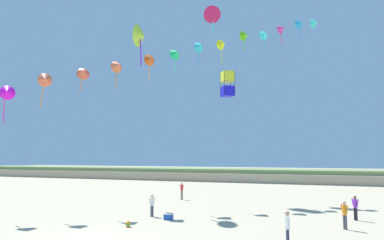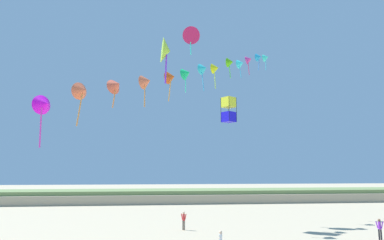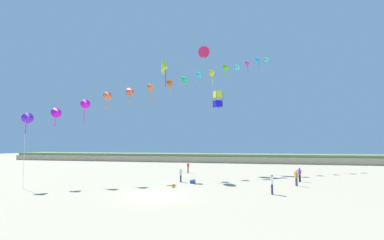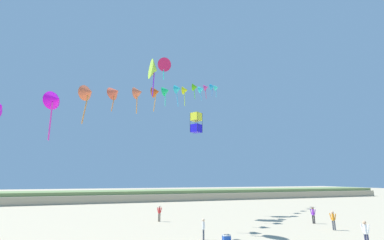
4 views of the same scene
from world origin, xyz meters
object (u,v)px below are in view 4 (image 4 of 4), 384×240
at_px(person_near_right, 366,232).
at_px(person_far_right, 313,214).
at_px(beach_cooler, 226,238).
at_px(person_mid_center, 333,219).
at_px(large_kite_high_solo, 164,65).
at_px(person_near_left, 159,212).
at_px(large_kite_low_lead, 154,70).
at_px(person_far_left, 203,228).
at_px(large_kite_mid_trail, 196,123).

bearing_deg(person_near_right, person_far_right, 67.39).
relative_size(person_far_right, beach_cooler, 2.82).
relative_size(person_mid_center, beach_cooler, 2.85).
relative_size(large_kite_high_solo, beach_cooler, 6.07).
bearing_deg(large_kite_high_solo, person_near_left, -101.51).
distance_m(large_kite_low_lead, large_kite_high_solo, 13.74).
height_order(person_far_left, large_kite_high_solo, large_kite_high_solo).
distance_m(person_near_left, large_kite_low_lead, 15.33).
distance_m(person_mid_center, large_kite_mid_trail, 17.65).
bearing_deg(person_far_left, large_kite_low_lead, 128.95).
bearing_deg(person_near_left, person_near_right, -52.81).
relative_size(large_kite_mid_trail, large_kite_high_solo, 0.72).
xyz_separation_m(person_mid_center, large_kite_low_lead, (-16.16, 4.37, 14.29)).
xyz_separation_m(person_mid_center, large_kite_mid_trail, (-9.62, 10.41, 10.52)).
bearing_deg(person_mid_center, large_kite_low_lead, 164.85).
height_order(person_far_left, large_kite_mid_trail, large_kite_mid_trail).
bearing_deg(large_kite_low_lead, large_kite_high_solo, 74.35).
bearing_deg(large_kite_high_solo, person_mid_center, -51.48).
relative_size(person_far_left, beach_cooler, 2.68).
bearing_deg(person_near_left, large_kite_mid_trail, 10.11).
bearing_deg(beach_cooler, person_near_left, 107.17).
bearing_deg(large_kite_high_solo, person_near_right, -65.01).
xyz_separation_m(person_mid_center, large_kite_high_solo, (-12.86, 16.15, 20.55)).
xyz_separation_m(person_near_right, beach_cooler, (-8.22, 4.74, -0.78)).
bearing_deg(person_mid_center, person_far_left, -179.93).
relative_size(person_mid_center, person_far_right, 1.01).
height_order(person_near_right, person_far_right, person_near_right).
xyz_separation_m(person_far_left, large_kite_mid_trail, (2.99, 10.42, 10.57)).
distance_m(large_kite_high_solo, beach_cooler, 27.20).
xyz_separation_m(person_near_right, large_kite_low_lead, (-13.35, 9.80, 14.25)).
bearing_deg(large_kite_mid_trail, large_kite_low_lead, -137.29).
xyz_separation_m(person_near_right, large_kite_high_solo, (-10.05, 21.57, 20.50)).
bearing_deg(person_far_right, person_near_right, -112.61).
distance_m(person_far_right, large_kite_low_lead, 22.26).
bearing_deg(person_far_left, large_kite_mid_trail, 74.00).
bearing_deg(person_far_right, person_far_left, -165.76).
bearing_deg(large_kite_low_lead, person_far_right, -3.25).
xyz_separation_m(large_kite_low_lead, large_kite_mid_trail, (6.54, 6.03, -3.78)).
relative_size(person_far_right, large_kite_low_lead, 0.42).
height_order(person_near_left, large_kite_high_solo, large_kite_high_solo).
distance_m(person_near_right, person_far_right, 9.56).
distance_m(person_far_left, large_kite_low_lead, 15.42).
height_order(large_kite_mid_trail, large_kite_high_solo, large_kite_high_solo).
height_order(person_far_right, large_kite_high_solo, large_kite_high_solo).
xyz_separation_m(person_far_left, large_kite_low_lead, (-3.55, 4.39, 14.35)).
height_order(person_far_right, large_kite_mid_trail, large_kite_mid_trail).
height_order(person_far_left, person_far_right, person_far_right).
xyz_separation_m(person_near_left, person_far_left, (1.58, -9.61, -0.08)).
bearing_deg(person_mid_center, person_far_right, 75.64).
bearing_deg(person_far_left, beach_cooler, -22.82).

